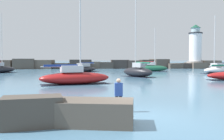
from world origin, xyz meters
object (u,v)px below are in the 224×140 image
object	(u,v)px
sailboat_moored_6	(152,68)
person_on_rocks	(119,94)
lighthouse	(195,50)
sailboat_moored_4	(75,77)
sailboat_moored_1	(138,71)
sailboat_moored_7	(0,69)
sailboat_moored_3	(82,69)
sailboat_moored_2	(216,69)

from	to	relation	value
sailboat_moored_6	person_on_rocks	xyz separation A→B (m)	(-10.87, -36.25, 0.16)
lighthouse	sailboat_moored_4	bearing A→B (deg)	-127.03
sailboat_moored_1	sailboat_moored_7	size ratio (longest dim) A/B	1.05
lighthouse	sailboat_moored_7	xyz separation A→B (m)	(-42.80, -17.24, -4.04)
sailboat_moored_3	sailboat_moored_6	bearing A→B (deg)	5.42
sailboat_moored_4	sailboat_moored_2	bearing A→B (deg)	35.62
sailboat_moored_2	sailboat_moored_3	bearing A→B (deg)	165.85
sailboat_moored_3	sailboat_moored_6	size ratio (longest dim) A/B	1.18
lighthouse	sailboat_moored_2	size ratio (longest dim) A/B	1.16
sailboat_moored_1	sailboat_moored_7	world-z (taller)	sailboat_moored_1
sailboat_moored_3	lighthouse	bearing A→B (deg)	29.02
sailboat_moored_1	sailboat_moored_4	bearing A→B (deg)	-131.06
lighthouse	person_on_rocks	distance (m)	57.11
person_on_rocks	sailboat_moored_1	bearing A→B (deg)	76.77
sailboat_moored_2	person_on_rocks	size ratio (longest dim) A/B	6.19
sailboat_moored_4	sailboat_moored_7	xyz separation A→B (m)	(-14.20, 20.67, 0.00)
sailboat_moored_3	sailboat_moored_6	distance (m)	13.61
lighthouse	sailboat_moored_4	xyz separation A→B (m)	(-28.60, -37.91, -4.04)
sailboat_moored_7	person_on_rocks	distance (m)	37.59
lighthouse	sailboat_moored_7	bearing A→B (deg)	-158.06
sailboat_moored_2	person_on_rocks	distance (m)	35.46
lighthouse	person_on_rocks	bearing A→B (deg)	-116.97
lighthouse	sailboat_moored_7	world-z (taller)	lighthouse
sailboat_moored_2	sailboat_moored_3	world-z (taller)	sailboat_moored_3
sailboat_moored_2	sailboat_moored_7	bearing A→B (deg)	173.36
sailboat_moored_1	lighthouse	bearing A→B (deg)	54.33
sailboat_moored_2	person_on_rocks	bearing A→B (deg)	-124.48
sailboat_moored_2	sailboat_moored_3	distance (m)	23.46
lighthouse	sailboat_moored_7	size ratio (longest dim) A/B	1.08
sailboat_moored_6	sailboat_moored_2	bearing A→B (deg)	-37.34
sailboat_moored_1	sailboat_moored_4	world-z (taller)	sailboat_moored_1
lighthouse	sailboat_moored_3	xyz separation A→B (m)	(-28.52, -15.82, -4.13)
sailboat_moored_1	sailboat_moored_6	bearing A→B (deg)	68.22
sailboat_moored_7	sailboat_moored_4	bearing A→B (deg)	-55.51
lighthouse	sailboat_moored_4	distance (m)	47.66
lighthouse	sailboat_moored_7	distance (m)	46.32
sailboat_moored_4	sailboat_moored_7	world-z (taller)	sailboat_moored_4
sailboat_moored_3	sailboat_moored_4	world-z (taller)	sailboat_moored_4
sailboat_moored_2	sailboat_moored_6	world-z (taller)	sailboat_moored_2
sailboat_moored_7	lighthouse	bearing A→B (deg)	21.94
sailboat_moored_7	sailboat_moored_3	bearing A→B (deg)	5.70
sailboat_moored_4	person_on_rocks	bearing A→B (deg)	-77.91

